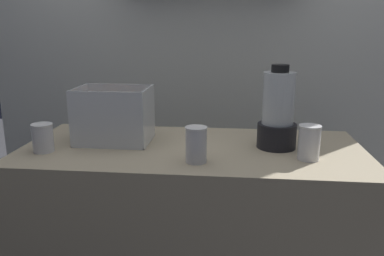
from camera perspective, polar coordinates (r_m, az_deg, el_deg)
counter at (r=1.79m, az=0.00°, el=-16.62°), size 1.40×0.64×0.90m
back_wall_unit at (r=2.30m, az=2.04°, el=11.75°), size 2.60×0.24×2.50m
carrot_display_bin at (r=1.70m, az=-11.54°, el=0.45°), size 0.31×0.22×0.23m
blender_pitcher at (r=1.60m, az=12.45°, el=2.04°), size 0.16×0.16×0.34m
juice_cup_beet_far_left at (r=1.64m, az=-21.00°, el=-1.62°), size 0.08×0.08×0.11m
juice_cup_beet_left at (r=1.41m, az=0.62°, el=-2.77°), size 0.08×0.08×0.13m
juice_cup_pomegranate_middle at (r=1.50m, az=16.78°, el=-2.27°), size 0.08×0.08×0.13m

